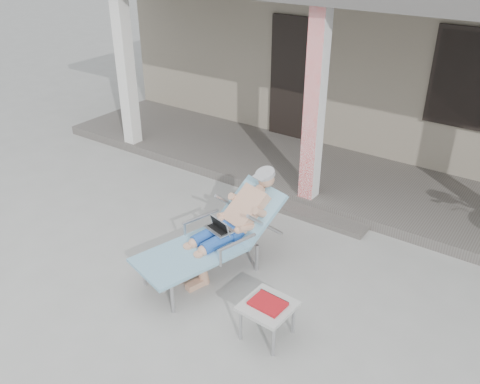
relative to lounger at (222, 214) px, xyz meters
The scene contains 6 objects.
ground 0.77m from the lounger, 65.73° to the right, with size 60.00×60.00×0.00m, color #9E9E99.
house 6.33m from the lounger, 89.01° to the left, with size 10.40×5.40×3.30m.
porch_deck 2.84m from the lounger, 87.78° to the left, with size 10.00×2.00×0.15m, color #605B56.
porch_step 1.76m from the lounger, 86.20° to the left, with size 2.00×0.30×0.07m, color #605B56.
lounger is the anchor object (origin of this frame).
side_table 1.27m from the lounger, 32.48° to the right, with size 0.50×0.50×0.42m.
Camera 1 is at (2.84, -3.65, 3.63)m, focal length 38.00 mm.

